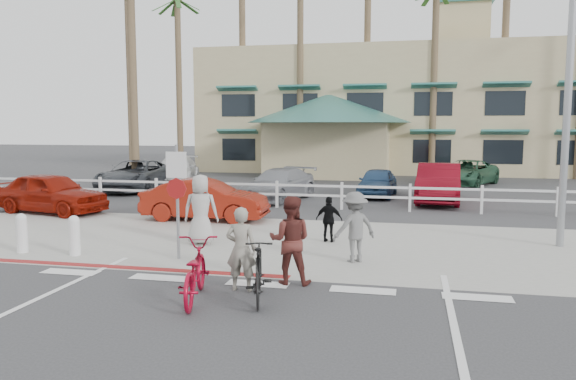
% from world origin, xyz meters
% --- Properties ---
extents(ground, '(140.00, 140.00, 0.00)m').
position_xyz_m(ground, '(0.00, 0.00, 0.00)').
color(ground, '#333335').
extents(bike_path, '(12.00, 16.00, 0.01)m').
position_xyz_m(bike_path, '(0.00, -2.00, 0.00)').
color(bike_path, '#333335').
rests_on(bike_path, ground).
extents(sidewalk_plaza, '(22.00, 7.00, 0.01)m').
position_xyz_m(sidewalk_plaza, '(0.00, 4.50, 0.01)').
color(sidewalk_plaza, gray).
rests_on(sidewalk_plaza, ground).
extents(cross_street, '(40.00, 5.00, 0.01)m').
position_xyz_m(cross_street, '(0.00, 8.50, 0.00)').
color(cross_street, '#333335').
rests_on(cross_street, ground).
extents(parking_lot, '(50.00, 16.00, 0.01)m').
position_xyz_m(parking_lot, '(0.00, 18.00, 0.00)').
color(parking_lot, '#333335').
rests_on(parking_lot, ground).
extents(curb_red, '(7.00, 0.25, 0.02)m').
position_xyz_m(curb_red, '(-3.00, 1.20, 0.01)').
color(curb_red, maroon).
rests_on(curb_red, ground).
extents(rail_fence, '(29.40, 0.16, 1.00)m').
position_xyz_m(rail_fence, '(0.50, 10.50, 0.50)').
color(rail_fence, silver).
rests_on(rail_fence, ground).
extents(building, '(28.00, 16.00, 11.30)m').
position_xyz_m(building, '(2.00, 31.00, 5.65)').
color(building, '#C5B486').
rests_on(building, ground).
extents(sign_post, '(0.50, 0.10, 2.90)m').
position_xyz_m(sign_post, '(-2.30, 2.20, 1.45)').
color(sign_post, gray).
rests_on(sign_post, ground).
extents(bollard_0, '(0.26, 0.26, 0.95)m').
position_xyz_m(bollard_0, '(-4.80, 2.00, 0.47)').
color(bollard_0, silver).
rests_on(bollard_0, ground).
extents(bollard_1, '(0.26, 0.26, 0.95)m').
position_xyz_m(bollard_1, '(-6.20, 2.00, 0.47)').
color(bollard_1, silver).
rests_on(bollard_1, ground).
extents(streetlight_0, '(0.60, 2.00, 9.00)m').
position_xyz_m(streetlight_0, '(6.50, 5.50, 4.50)').
color(streetlight_0, gray).
rests_on(streetlight_0, ground).
extents(palm_0, '(4.00, 4.00, 15.00)m').
position_xyz_m(palm_0, '(-16.00, 26.00, 7.50)').
color(palm_0, '#23511F').
rests_on(palm_0, ground).
extents(palm_1, '(4.00, 4.00, 13.00)m').
position_xyz_m(palm_1, '(-12.00, 25.00, 6.50)').
color(palm_1, '#23511F').
rests_on(palm_1, ground).
extents(palm_2, '(4.00, 4.00, 16.00)m').
position_xyz_m(palm_2, '(-8.00, 26.00, 8.00)').
color(palm_2, '#23511F').
rests_on(palm_2, ground).
extents(palm_3, '(4.00, 4.00, 14.00)m').
position_xyz_m(palm_3, '(-4.00, 25.00, 7.00)').
color(palm_3, '#23511F').
rests_on(palm_3, ground).
extents(palm_4, '(4.00, 4.00, 15.00)m').
position_xyz_m(palm_4, '(0.00, 26.00, 7.50)').
color(palm_4, '#23511F').
rests_on(palm_4, ground).
extents(palm_5, '(4.00, 4.00, 13.00)m').
position_xyz_m(palm_5, '(4.00, 25.00, 6.50)').
color(palm_5, '#23511F').
rests_on(palm_5, ground).
extents(palm_6, '(4.00, 4.00, 17.00)m').
position_xyz_m(palm_6, '(8.00, 26.00, 8.50)').
color(palm_6, '#23511F').
rests_on(palm_6, ground).
extents(palm_10, '(4.00, 4.00, 12.00)m').
position_xyz_m(palm_10, '(-10.00, 15.00, 6.00)').
color(palm_10, '#23511F').
rests_on(palm_10, ground).
extents(bike_red, '(1.12, 2.08, 1.04)m').
position_xyz_m(bike_red, '(-0.80, -0.59, 0.52)').
color(bike_red, maroon).
rests_on(bike_red, ground).
extents(rider_red, '(0.59, 0.41, 1.56)m').
position_xyz_m(rider_red, '(-0.18, 0.16, 0.78)').
color(rider_red, gray).
rests_on(rider_red, ground).
extents(bike_black, '(0.87, 1.75, 1.02)m').
position_xyz_m(bike_black, '(0.30, -0.39, 0.51)').
color(bike_black, black).
rests_on(bike_black, ground).
extents(rider_black, '(0.88, 0.72, 1.70)m').
position_xyz_m(rider_black, '(0.60, 0.79, 0.85)').
color(rider_black, '#53221D').
rests_on(rider_black, ground).
extents(pedestrian_a, '(1.17, 1.06, 1.57)m').
position_xyz_m(pedestrian_a, '(1.62, 2.79, 0.79)').
color(pedestrian_a, '#606060').
rests_on(pedestrian_a, ground).
extents(pedestrian_child, '(0.73, 0.36, 1.20)m').
position_xyz_m(pedestrian_child, '(0.77, 4.77, 0.60)').
color(pedestrian_child, black).
rests_on(pedestrian_child, ground).
extents(pedestrian_b, '(0.97, 0.73, 1.80)m').
position_xyz_m(pedestrian_b, '(-2.38, 3.82, 0.90)').
color(pedestrian_b, '#A3A19D').
rests_on(pedestrian_b, ground).
extents(car_white_sedan, '(4.04, 1.51, 1.32)m').
position_xyz_m(car_white_sedan, '(-3.61, 7.34, 0.66)').
color(car_white_sedan, maroon).
rests_on(car_white_sedan, ground).
extents(car_red_compact, '(4.41, 2.49, 1.42)m').
position_xyz_m(car_red_compact, '(-9.36, 7.61, 0.71)').
color(car_red_compact, maroon).
rests_on(car_red_compact, ground).
extents(lot_car_0, '(2.74, 5.28, 1.42)m').
position_xyz_m(lot_car_0, '(-9.71, 14.41, 0.71)').
color(lot_car_0, '#2F3338').
rests_on(lot_car_0, ground).
extents(lot_car_1, '(2.80, 4.69, 1.27)m').
position_xyz_m(lot_car_1, '(-2.45, 12.66, 0.64)').
color(lot_car_1, gray).
rests_on(lot_car_1, ground).
extents(lot_car_2, '(1.70, 3.68, 1.22)m').
position_xyz_m(lot_car_2, '(1.42, 14.63, 0.61)').
color(lot_car_2, navy).
rests_on(lot_car_2, ground).
extents(lot_car_3, '(1.90, 4.73, 1.53)m').
position_xyz_m(lot_car_3, '(3.89, 13.31, 0.76)').
color(lot_car_3, maroon).
rests_on(lot_car_3, ground).
extents(lot_car_4, '(3.13, 5.19, 1.41)m').
position_xyz_m(lot_car_4, '(-9.12, 17.70, 0.70)').
color(lot_car_4, silver).
rests_on(lot_car_4, ground).
extents(lot_car_5, '(3.86, 5.09, 1.29)m').
position_xyz_m(lot_car_5, '(5.56, 20.19, 0.64)').
color(lot_car_5, '#244D36').
rests_on(lot_car_5, ground).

